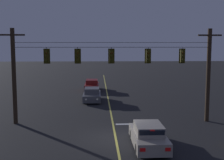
{
  "coord_description": "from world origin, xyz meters",
  "views": [
    {
      "loc": [
        -1.1,
        -18.14,
        5.88
      ],
      "look_at": [
        0.0,
        4.89,
        3.15
      ],
      "focal_mm": 47.26,
      "sensor_mm": 36.0,
      "label": 1
    }
  ],
  "objects_px": {
    "traffic_light_leftmost": "(46,56)",
    "traffic_light_rightmost": "(183,56)",
    "car_waiting_near_lane": "(148,136)",
    "car_oncoming_lead": "(92,95)",
    "traffic_light_right_inner": "(148,56)",
    "traffic_light_centre": "(111,56)",
    "car_oncoming_trailing": "(92,85)",
    "traffic_light_left_inner": "(78,56)"
  },
  "relations": [
    {
      "from": "traffic_light_leftmost",
      "to": "traffic_light_rightmost",
      "type": "distance_m",
      "value": 10.2
    },
    {
      "from": "car_waiting_near_lane",
      "to": "car_oncoming_lead",
      "type": "distance_m",
      "value": 14.81
    },
    {
      "from": "traffic_light_leftmost",
      "to": "traffic_light_right_inner",
      "type": "bearing_deg",
      "value": 0.0
    },
    {
      "from": "traffic_light_centre",
      "to": "traffic_light_right_inner",
      "type": "xyz_separation_m",
      "value": [
        2.77,
        0.0,
        0.0
      ]
    },
    {
      "from": "car_oncoming_trailing",
      "to": "traffic_light_left_inner",
      "type": "bearing_deg",
      "value": -92.45
    },
    {
      "from": "traffic_light_left_inner",
      "to": "traffic_light_centre",
      "type": "distance_m",
      "value": 2.52
    },
    {
      "from": "traffic_light_right_inner",
      "to": "car_oncoming_lead",
      "type": "bearing_deg",
      "value": 116.7
    },
    {
      "from": "traffic_light_left_inner",
      "to": "traffic_light_right_inner",
      "type": "distance_m",
      "value": 5.29
    },
    {
      "from": "traffic_light_centre",
      "to": "traffic_light_rightmost",
      "type": "height_order",
      "value": "same"
    },
    {
      "from": "traffic_light_centre",
      "to": "traffic_light_right_inner",
      "type": "distance_m",
      "value": 2.77
    },
    {
      "from": "car_oncoming_trailing",
      "to": "traffic_light_rightmost",
      "type": "bearing_deg",
      "value": -66.17
    },
    {
      "from": "traffic_light_rightmost",
      "to": "car_oncoming_lead",
      "type": "xyz_separation_m",
      "value": [
        -7.05,
        8.8,
        -4.42
      ]
    },
    {
      "from": "traffic_light_rightmost",
      "to": "traffic_light_leftmost",
      "type": "bearing_deg",
      "value": 180.0
    },
    {
      "from": "traffic_light_centre",
      "to": "car_oncoming_lead",
      "type": "distance_m",
      "value": 9.99
    },
    {
      "from": "traffic_light_leftmost",
      "to": "traffic_light_right_inner",
      "type": "xyz_separation_m",
      "value": [
        7.58,
        0.0,
        0.0
      ]
    },
    {
      "from": "traffic_light_leftmost",
      "to": "traffic_light_right_inner",
      "type": "distance_m",
      "value": 7.58
    },
    {
      "from": "traffic_light_left_inner",
      "to": "car_oncoming_lead",
      "type": "relative_size",
      "value": 0.28
    },
    {
      "from": "traffic_light_left_inner",
      "to": "traffic_light_centre",
      "type": "height_order",
      "value": "same"
    },
    {
      "from": "traffic_light_left_inner",
      "to": "traffic_light_right_inner",
      "type": "xyz_separation_m",
      "value": [
        5.29,
        0.0,
        0.0
      ]
    },
    {
      "from": "traffic_light_leftmost",
      "to": "car_waiting_near_lane",
      "type": "bearing_deg",
      "value": -39.83
    },
    {
      "from": "car_oncoming_lead",
      "to": "car_oncoming_trailing",
      "type": "relative_size",
      "value": 1.0
    },
    {
      "from": "traffic_light_left_inner",
      "to": "traffic_light_leftmost",
      "type": "bearing_deg",
      "value": 180.0
    },
    {
      "from": "traffic_light_centre",
      "to": "traffic_light_rightmost",
      "type": "bearing_deg",
      "value": 0.0
    },
    {
      "from": "car_waiting_near_lane",
      "to": "traffic_light_left_inner",
      "type": "bearing_deg",
      "value": 128.26
    },
    {
      "from": "car_waiting_near_lane",
      "to": "traffic_light_rightmost",
      "type": "bearing_deg",
      "value": 57.85
    },
    {
      "from": "traffic_light_left_inner",
      "to": "car_waiting_near_lane",
      "type": "xyz_separation_m",
      "value": [
        4.4,
        -5.58,
        -4.42
      ]
    },
    {
      "from": "traffic_light_leftmost",
      "to": "traffic_light_right_inner",
      "type": "relative_size",
      "value": 1.0
    },
    {
      "from": "traffic_light_right_inner",
      "to": "car_oncoming_trailing",
      "type": "relative_size",
      "value": 0.28
    },
    {
      "from": "traffic_light_leftmost",
      "to": "car_waiting_near_lane",
      "type": "relative_size",
      "value": 0.28
    },
    {
      "from": "traffic_light_left_inner",
      "to": "car_oncoming_trailing",
      "type": "distance_m",
      "value": 16.93
    },
    {
      "from": "traffic_light_left_inner",
      "to": "car_waiting_near_lane",
      "type": "height_order",
      "value": "traffic_light_left_inner"
    },
    {
      "from": "traffic_light_rightmost",
      "to": "car_oncoming_lead",
      "type": "distance_m",
      "value": 12.11
    },
    {
      "from": "traffic_light_left_inner",
      "to": "traffic_light_rightmost",
      "type": "xyz_separation_m",
      "value": [
        7.91,
        0.0,
        0.0
      ]
    },
    {
      "from": "traffic_light_centre",
      "to": "car_waiting_near_lane",
      "type": "distance_m",
      "value": 7.37
    },
    {
      "from": "car_waiting_near_lane",
      "to": "car_oncoming_trailing",
      "type": "bearing_deg",
      "value": 99.59
    },
    {
      "from": "traffic_light_leftmost",
      "to": "traffic_light_left_inner",
      "type": "distance_m",
      "value": 2.29
    },
    {
      "from": "car_oncoming_lead",
      "to": "traffic_light_leftmost",
      "type": "bearing_deg",
      "value": -109.72
    },
    {
      "from": "traffic_light_right_inner",
      "to": "traffic_light_rightmost",
      "type": "height_order",
      "value": "same"
    },
    {
      "from": "car_waiting_near_lane",
      "to": "traffic_light_leftmost",
      "type": "bearing_deg",
      "value": 140.17
    },
    {
      "from": "car_oncoming_lead",
      "to": "traffic_light_right_inner",
      "type": "bearing_deg",
      "value": -63.3
    },
    {
      "from": "traffic_light_leftmost",
      "to": "car_oncoming_lead",
      "type": "xyz_separation_m",
      "value": [
        3.15,
        8.8,
        -4.42
      ]
    },
    {
      "from": "traffic_light_centre",
      "to": "car_oncoming_trailing",
      "type": "height_order",
      "value": "traffic_light_centre"
    }
  ]
}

